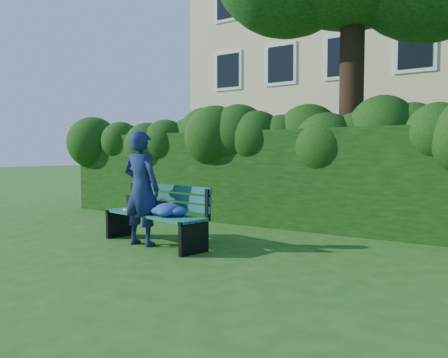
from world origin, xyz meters
The scene contains 5 objects.
ground centered at (0.00, 0.00, 0.00)m, with size 80.00×80.00×0.00m, color #215915.
apartment_building centered at (0.00, 13.99, 6.00)m, with size 16.00×8.08×12.00m.
hedge centered at (0.00, 2.20, 0.90)m, with size 10.00×1.00×1.80m.
park_bench centered at (-0.49, -0.49, 0.50)m, with size 1.97×0.89×0.89m.
man_reading centered at (-0.65, -0.65, 0.85)m, with size 0.62×0.41×1.70m, color navy.
Camera 1 is at (3.94, -5.35, 1.36)m, focal length 35.00 mm.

